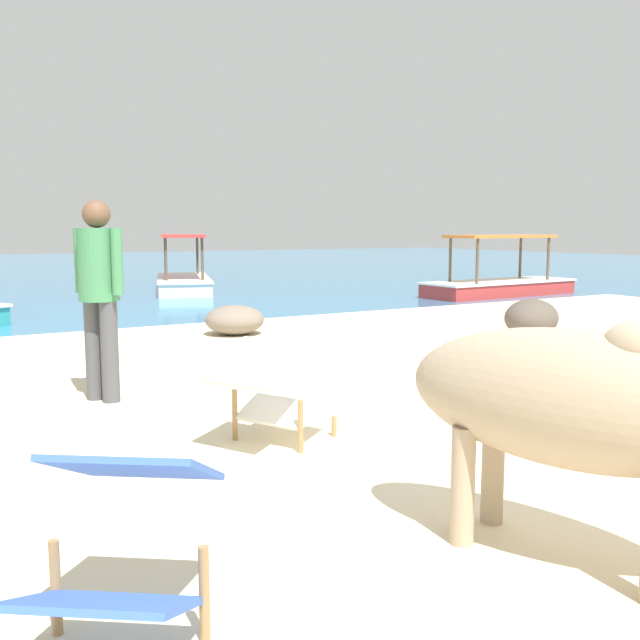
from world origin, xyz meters
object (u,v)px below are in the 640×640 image
deck_chair_near (271,386)px  person_standing (99,285)px  cow (582,403)px  deck_chair_far (121,538)px  boat_white (183,279)px  boat_red (499,283)px

deck_chair_near → person_standing: size_ratio=0.57×
cow → deck_chair_near: size_ratio=1.99×
deck_chair_far → boat_white: size_ratio=0.24×
person_standing → boat_white: size_ratio=0.42×
cow → person_standing: size_ratio=1.14×
boat_white → cow: bearing=-175.0°
boat_red → cow: bearing=-136.1°
deck_chair_far → boat_red: bearing=165.7°
cow → boat_red: bearing=116.6°
deck_chair_near → boat_white: boat_white is taller
person_standing → boat_red: 10.96m
deck_chair_far → boat_white: 14.15m
person_standing → boat_white: person_standing is taller
boat_red → boat_white: bearing=137.5°
deck_chair_near → person_standing: (-0.67, 1.75, 0.56)m
deck_chair_far → person_standing: person_standing is taller
deck_chair_far → boat_red: boat_red is taller
person_standing → boat_red: size_ratio=0.43×
deck_chair_far → boat_red: (10.30, 8.83, -0.13)m
deck_chair_far → cow: bearing=114.5°
boat_white → boat_red: bearing=-111.9°
deck_chair_far → person_standing: (0.74, 3.51, 0.56)m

